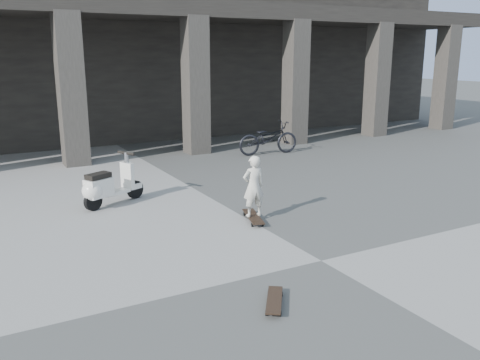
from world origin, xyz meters
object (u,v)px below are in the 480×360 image
child (253,186)px  bicycle (268,138)px  skateboard_spare (274,301)px  longboard (253,217)px  scooter (104,187)px

child → bicycle: child is taller
skateboard_spare → child: child is taller
child → bicycle: bearing=-120.2°
longboard → scooter: 3.03m
bicycle → skateboard_spare: bearing=155.2°
child → skateboard_spare: bearing=68.4°
longboard → skateboard_spare: longboard is taller
skateboard_spare → scooter: size_ratio=0.50×
bicycle → scooter: bearing=124.9°
scooter → bicycle: 6.44m
longboard → child: bearing=-165.0°
skateboard_spare → child: 3.25m
skateboard_spare → scooter: scooter is taller
child → longboard: bearing=-87.9°
scooter → bicycle: bearing=3.4°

